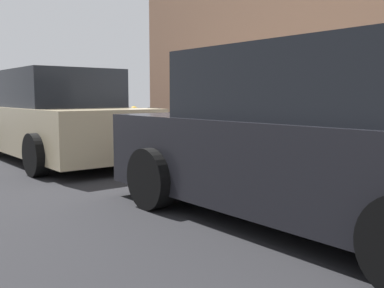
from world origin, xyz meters
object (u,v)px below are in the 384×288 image
(suitcase_black_5, at_px, (247,135))
(suitcase_teal_8, at_px, (189,129))
(suitcase_navy_7, at_px, (209,131))
(suitcase_red_4, at_px, (269,137))
(suitcase_teal_1, at_px, (369,146))
(fire_hydrant, at_px, (134,123))
(parked_car_beige_1, at_px, (58,119))
(suitcase_maroon_2, at_px, (326,142))
(bollard_post, at_px, (116,120))
(suitcase_olive_10, at_px, (154,131))
(suitcase_silver_6, at_px, (228,139))
(suitcase_olive_3, at_px, (295,141))
(suitcase_maroon_9, at_px, (166,134))
(parked_car_charcoal_0, at_px, (312,142))

(suitcase_black_5, distance_m, suitcase_teal_8, 1.63)
(suitcase_navy_7, bearing_deg, suitcase_red_4, 175.00)
(suitcase_teal_1, distance_m, suitcase_teal_8, 3.73)
(suitcase_red_4, bearing_deg, suitcase_teal_8, -3.23)
(fire_hydrant, height_order, parked_car_beige_1, parked_car_beige_1)
(suitcase_maroon_2, distance_m, bollard_post, 5.56)
(suitcase_olive_10, relative_size, fire_hydrant, 0.98)
(suitcase_silver_6, distance_m, fire_hydrant, 2.99)
(suitcase_teal_1, height_order, suitcase_teal_8, suitcase_teal_8)
(suitcase_red_4, distance_m, suitcase_olive_10, 3.28)
(suitcase_navy_7, xyz_separation_m, suitcase_olive_10, (1.72, 0.02, -0.10))
(bollard_post, bearing_deg, suitcase_olive_3, -178.81)
(suitcase_teal_1, height_order, suitcase_black_5, suitcase_teal_1)
(suitcase_olive_3, xyz_separation_m, suitcase_teal_8, (2.61, -0.11, 0.02))
(suitcase_maroon_9, height_order, suitcase_olive_10, suitcase_olive_10)
(suitcase_black_5, bearing_deg, suitcase_teal_1, -176.63)
(suitcase_olive_3, height_order, suitcase_red_4, suitcase_red_4)
(suitcase_black_5, relative_size, bollard_post, 0.87)
(suitcase_maroon_9, bearing_deg, parked_car_charcoal_0, 156.24)
(suitcase_maroon_2, bearing_deg, parked_car_charcoal_0, 118.70)
(suitcase_olive_3, distance_m, suitcase_silver_6, 1.49)
(suitcase_black_5, xyz_separation_m, bollard_post, (4.04, 0.11, 0.09))
(suitcase_olive_10, bearing_deg, suitcase_olive_3, 178.47)
(suitcase_red_4, relative_size, suitcase_black_5, 1.26)
(suitcase_navy_7, distance_m, bollard_post, 2.98)
(suitcase_red_4, relative_size, bollard_post, 1.10)
(suitcase_black_5, bearing_deg, suitcase_olive_3, 179.96)
(suitcase_black_5, height_order, suitcase_maroon_9, suitcase_black_5)
(suitcase_navy_7, height_order, fire_hydrant, suitcase_navy_7)
(suitcase_silver_6, xyz_separation_m, parked_car_charcoal_0, (-3.22, 2.24, 0.35))
(fire_hydrant, distance_m, parked_car_beige_1, 2.41)
(suitcase_teal_8, xyz_separation_m, fire_hydrant, (1.87, 0.06, 0.05))
(suitcase_teal_8, bearing_deg, suitcase_red_4, 176.77)
(suitcase_teal_8, height_order, fire_hydrant, suitcase_teal_8)
(suitcase_teal_1, relative_size, fire_hydrant, 1.18)
(suitcase_silver_6, bearing_deg, parked_car_beige_1, 46.56)
(suitcase_black_5, distance_m, suitcase_olive_10, 2.80)
(suitcase_silver_6, bearing_deg, suitcase_red_4, 176.38)
(suitcase_teal_1, bearing_deg, suitcase_silver_6, 1.63)
(bollard_post, bearing_deg, suitcase_maroon_9, -177.69)
(suitcase_maroon_9, bearing_deg, suitcase_silver_6, -177.28)
(suitcase_olive_3, height_order, fire_hydrant, suitcase_olive_3)
(suitcase_olive_3, xyz_separation_m, suitcase_navy_7, (2.04, -0.12, 0.02))
(suitcase_olive_10, relative_size, bollard_post, 0.85)
(suitcase_olive_3, bearing_deg, suitcase_silver_6, -1.92)
(suitcase_silver_6, xyz_separation_m, suitcase_teal_8, (1.12, -0.06, 0.11))
(suitcase_silver_6, relative_size, parked_car_charcoal_0, 0.17)
(suitcase_navy_7, bearing_deg, suitcase_black_5, 173.48)
(suitcase_black_5, xyz_separation_m, suitcase_maroon_9, (2.20, 0.03, -0.12))
(suitcase_red_4, bearing_deg, parked_car_beige_1, 34.99)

